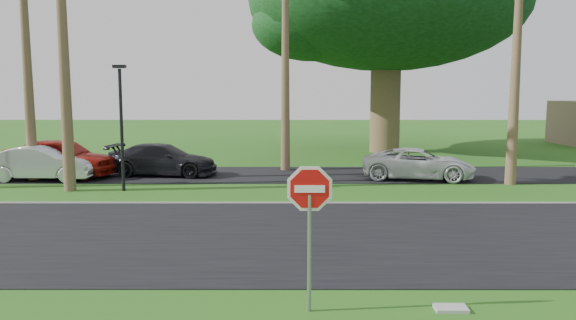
# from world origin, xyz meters

# --- Properties ---
(ground) EXTENTS (120.00, 120.00, 0.00)m
(ground) POSITION_xyz_m (0.00, 0.00, 0.00)
(ground) COLOR #255A16
(ground) RESTS_ON ground
(road) EXTENTS (120.00, 8.00, 0.02)m
(road) POSITION_xyz_m (0.00, 2.00, 0.01)
(road) COLOR black
(road) RESTS_ON ground
(parking_strip) EXTENTS (120.00, 5.00, 0.02)m
(parking_strip) POSITION_xyz_m (0.00, 12.50, 0.01)
(parking_strip) COLOR black
(parking_strip) RESTS_ON ground
(curb) EXTENTS (120.00, 0.12, 0.06)m
(curb) POSITION_xyz_m (0.00, 6.05, 0.03)
(curb) COLOR gray
(curb) RESTS_ON ground
(stop_sign_near) EXTENTS (1.05, 0.07, 2.62)m
(stop_sign_near) POSITION_xyz_m (0.50, -3.00, 1.77)
(stop_sign_near) COLOR gray
(stop_sign_near) RESTS_ON ground
(canopy_tree) EXTENTS (16.50, 16.50, 13.12)m
(canopy_tree) POSITION_xyz_m (6.00, 22.00, 8.95)
(canopy_tree) COLOR brown
(canopy_tree) RESTS_ON ground
(streetlight_right) EXTENTS (0.45, 0.25, 4.64)m
(streetlight_right) POSITION_xyz_m (-6.00, 8.50, 2.65)
(streetlight_right) COLOR black
(streetlight_right) RESTS_ON ground
(car_silver) EXTENTS (4.38, 1.68, 1.43)m
(car_silver) POSITION_xyz_m (-9.97, 10.83, 0.71)
(car_silver) COLOR #BABEC2
(car_silver) RESTS_ON ground
(car_red) EXTENTS (5.22, 2.94, 1.68)m
(car_red) POSITION_xyz_m (-9.65, 11.85, 0.84)
(car_red) COLOR #99160C
(car_red) RESTS_ON ground
(car_dark) EXTENTS (4.95, 2.52, 1.38)m
(car_dark) POSITION_xyz_m (-5.36, 12.25, 0.69)
(car_dark) COLOR black
(car_dark) RESTS_ON ground
(car_minivan) EXTENTS (4.96, 2.98, 1.29)m
(car_minivan) POSITION_xyz_m (5.61, 11.22, 0.65)
(car_minivan) COLOR silver
(car_minivan) RESTS_ON ground
(utility_slab) EXTENTS (0.56, 0.36, 0.06)m
(utility_slab) POSITION_xyz_m (2.91, -2.96, 0.03)
(utility_slab) COLOR #9B9A94
(utility_slab) RESTS_ON ground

